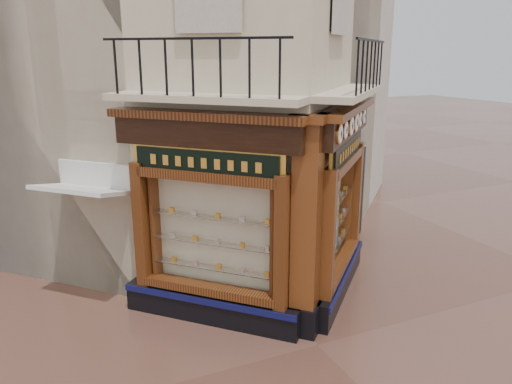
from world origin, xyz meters
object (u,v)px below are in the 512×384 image
signboard_right (347,149)px  clock_e (360,119)px  clock_c (351,126)px  corner_pilaster (306,231)px  clock_b (345,130)px  awning (92,303)px  signboard_left (206,162)px  clock_a (339,134)px  clock_d (356,122)px  clock_f (363,116)px

signboard_right → clock_e: bearing=-9.6°
clock_c → signboard_right: clock_c is taller
corner_pilaster → clock_b: corner_pilaster is taller
awning → signboard_left: (1.96, -1.70, 3.10)m
clock_e → signboard_left: (-3.46, -0.38, -0.52)m
awning → signboard_right: bearing=-154.2°
corner_pilaster → clock_b: size_ratio=11.78×
clock_e → clock_b: bearing=-180.0°
clock_b → clock_e: (1.10, 1.10, 0.00)m
clock_b → awning: size_ratio=0.20×
clock_a → clock_b: bearing=0.0°
corner_pilaster → clock_c: size_ratio=10.01×
awning → clock_d: bearing=-152.8°
clock_f → awning: size_ratio=0.19×
clock_b → clock_d: 1.11m
clock_b → clock_d: bearing=0.0°
corner_pilaster → clock_c: bearing=-16.9°
clock_d → signboard_right: 0.57m
clock_a → clock_b: (0.35, 0.35, -0.00)m
clock_b → clock_e: size_ratio=1.01×
corner_pilaster → clock_c: 2.23m
clock_d → clock_e: 0.45m
clock_f → awning: bearing=125.5°
clock_b → signboard_right: bearing=6.9°
clock_d → clock_f: clock_d is taller
clock_d → signboard_right: clock_d is taller
clock_b → clock_d: clock_d is taller
signboard_left → clock_b: bearing=-152.0°
signboard_right → clock_d: bearing=-29.4°
clock_c → clock_f: bearing=0.0°
clock_a → clock_d: clock_d is taller
clock_d → clock_e: size_ratio=1.22×
awning → clock_b: bearing=-164.3°
corner_pilaster → signboard_left: size_ratio=1.89×
corner_pilaster → clock_d: corner_pilaster is taller
clock_b → clock_f: clock_b is taller
signboard_left → signboard_right: bearing=-135.0°
clock_b → signboard_left: 2.52m
clock_b → clock_f: bearing=-0.0°
clock_a → clock_e: bearing=0.0°
corner_pilaster → clock_e: bearing=-10.1°
clock_c → awning: bearing=111.8°
clock_f → signboard_right: (-0.89, -0.73, -0.52)m
clock_d → signboard_right: size_ratio=0.20×
clock_c → awning: size_ratio=0.23×
clock_a → signboard_right: 1.49m
clock_d → awning: size_ratio=0.24×
clock_c → awning: 6.28m
clock_f → signboard_right: bearing=174.5°
corner_pilaster → clock_a: corner_pilaster is taller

